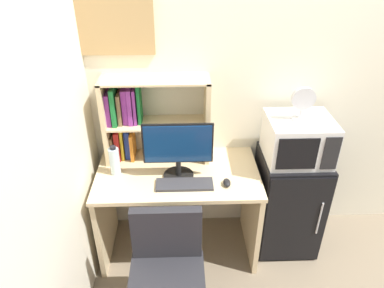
% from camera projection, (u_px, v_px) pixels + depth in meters
% --- Properties ---
extents(wall_back, '(6.40, 0.04, 2.60)m').
position_uv_depth(wall_back, '(367.00, 77.00, 2.57)').
color(wall_back, silver).
rests_on(wall_back, ground_plane).
extents(desk, '(1.15, 0.65, 0.74)m').
position_uv_depth(desk, '(178.00, 198.00, 2.64)').
color(desk, beige).
rests_on(desk, ground_plane).
extents(hutch_bookshelf, '(0.75, 0.24, 0.62)m').
position_uv_depth(hutch_bookshelf, '(140.00, 117.00, 2.53)').
color(hutch_bookshelf, beige).
rests_on(hutch_bookshelf, desk).
extents(monitor, '(0.47, 0.21, 0.41)m').
position_uv_depth(monitor, '(178.00, 148.00, 2.37)').
color(monitor, black).
rests_on(monitor, desk).
extents(keyboard, '(0.38, 0.13, 0.02)m').
position_uv_depth(keyboard, '(185.00, 184.00, 2.39)').
color(keyboard, '#333338').
rests_on(keyboard, desk).
extents(computer_mouse, '(0.05, 0.09, 0.04)m').
position_uv_depth(computer_mouse, '(227.00, 183.00, 2.39)').
color(computer_mouse, black).
rests_on(computer_mouse, desk).
extents(water_bottle, '(0.07, 0.07, 0.22)m').
position_uv_depth(water_bottle, '(115.00, 161.00, 2.46)').
color(water_bottle, silver).
rests_on(water_bottle, desk).
extents(mini_fridge, '(0.46, 0.49, 0.81)m').
position_uv_depth(mini_fridge, '(287.00, 201.00, 2.76)').
color(mini_fridge, black).
rests_on(mini_fridge, ground_plane).
extents(microwave, '(0.44, 0.40, 0.30)m').
position_uv_depth(microwave, '(298.00, 139.00, 2.48)').
color(microwave, silver).
rests_on(microwave, mini_fridge).
extents(desk_fan, '(0.16, 0.11, 0.23)m').
position_uv_depth(desk_fan, '(303.00, 102.00, 2.33)').
color(desk_fan, silver).
rests_on(desk_fan, microwave).
extents(desk_chair, '(0.51, 0.51, 0.84)m').
position_uv_depth(desk_chair, '(168.00, 286.00, 2.15)').
color(desk_chair, black).
rests_on(desk_chair, ground_plane).
extents(wall_corkboard, '(0.60, 0.02, 0.42)m').
position_uv_depth(wall_corkboard, '(107.00, 22.00, 2.28)').
color(wall_corkboard, tan).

